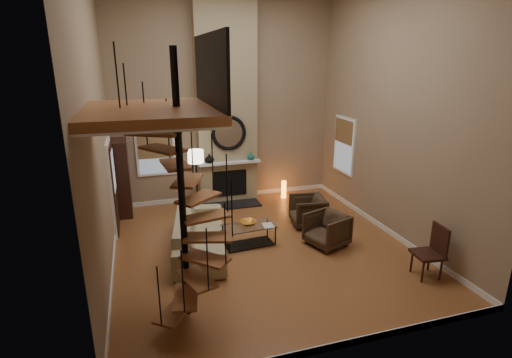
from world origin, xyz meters
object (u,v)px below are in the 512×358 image
object	(u,v)px
hutch	(121,178)
accent_lamp	(284,189)
armchair_near	(311,211)
side_chair	(433,250)
floor_lamp	(196,162)
coffee_table	(249,233)
armchair_far	(329,229)
sofa	(199,232)

from	to	relation	value
hutch	accent_lamp	xyz separation A→B (m)	(4.37, -0.08, -0.70)
armchair_near	side_chair	size ratio (longest dim) A/B	0.78
armchair_near	floor_lamp	bearing A→B (deg)	-110.64
accent_lamp	coffee_table	bearing A→B (deg)	-124.62
armchair_near	coffee_table	distance (m)	1.83
coffee_table	side_chair	bearing A→B (deg)	-37.40
hutch	coffee_table	distance (m)	3.77
armchair_far	coffee_table	distance (m)	1.72
coffee_table	accent_lamp	xyz separation A→B (m)	(1.79, 2.59, -0.03)
side_chair	armchair_near	bearing A→B (deg)	112.01
hutch	armchair_far	distance (m)	5.31
sofa	accent_lamp	world-z (taller)	sofa
coffee_table	armchair_far	bearing A→B (deg)	-15.61
sofa	floor_lamp	bearing A→B (deg)	1.82
coffee_table	accent_lamp	world-z (taller)	accent_lamp
hutch	side_chair	world-z (taller)	hutch
sofa	armchair_far	bearing A→B (deg)	-91.68
armchair_near	side_chair	bearing A→B (deg)	30.23
accent_lamp	side_chair	size ratio (longest dim) A/B	0.49
armchair_near	side_chair	xyz separation A→B (m)	(1.13, -2.79, 0.17)
armchair_far	floor_lamp	world-z (taller)	floor_lamp
sofa	side_chair	size ratio (longest dim) A/B	2.50
coffee_table	side_chair	xyz separation A→B (m)	(2.85, -2.18, 0.24)
accent_lamp	armchair_far	bearing A→B (deg)	-92.42
armchair_near	floor_lamp	distance (m)	3.04
armchair_near	hutch	bearing A→B (deg)	-107.31
armchair_far	accent_lamp	xyz separation A→B (m)	(0.13, 3.05, -0.10)
armchair_near	coffee_table	xyz separation A→B (m)	(-1.72, -0.61, -0.07)
hutch	coffee_table	world-z (taller)	hutch
side_chair	accent_lamp	bearing A→B (deg)	102.54
hutch	floor_lamp	bearing A→B (deg)	-20.61
sofa	coffee_table	size ratio (longest dim) A/B	2.19
floor_lamp	coffee_table	bearing A→B (deg)	-68.61
armchair_near	armchair_far	bearing A→B (deg)	4.95
hutch	floor_lamp	xyz separation A→B (m)	(1.81, -0.68, 0.46)
sofa	armchair_near	xyz separation A→B (m)	(2.77, 0.52, -0.04)
accent_lamp	floor_lamp	bearing A→B (deg)	-166.85
armchair_near	coffee_table	world-z (taller)	armchair_near
hutch	floor_lamp	distance (m)	1.98
armchair_near	armchair_far	xyz separation A→B (m)	(-0.06, -1.08, 0.00)
coffee_table	accent_lamp	size ratio (longest dim) A/B	2.33
armchair_far	floor_lamp	xyz separation A→B (m)	(-2.44, 2.45, 1.06)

